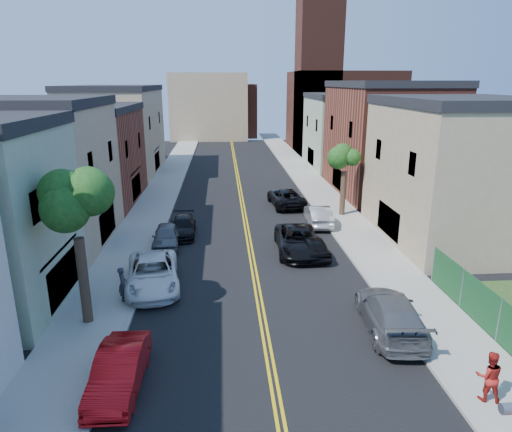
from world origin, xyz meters
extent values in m
cube|color=gray|center=(-7.90, 40.00, 0.07)|extent=(3.20, 100.00, 0.15)
cube|color=gray|center=(7.90, 40.00, 0.07)|extent=(3.20, 100.00, 0.15)
cube|color=gray|center=(-6.15, 40.00, 0.07)|extent=(0.30, 100.00, 0.15)
cube|color=gray|center=(6.15, 40.00, 0.07)|extent=(0.30, 100.00, 0.15)
cube|color=#998466|center=(-14.00, 25.00, 4.50)|extent=(9.00, 10.00, 9.00)
cube|color=brown|center=(-14.00, 36.00, 4.00)|extent=(9.00, 12.00, 8.00)
cube|color=#998466|center=(-14.00, 50.00, 4.75)|extent=(9.00, 16.00, 9.50)
cube|color=#998466|center=(14.00, 24.00, 4.50)|extent=(9.00, 12.00, 9.00)
cube|color=brown|center=(14.00, 38.00, 5.00)|extent=(9.00, 14.00, 10.00)
cube|color=gray|center=(14.00, 52.00, 4.25)|extent=(9.00, 12.00, 8.50)
cube|color=#4C2319|center=(17.50, 68.00, 6.00)|extent=(16.00, 14.00, 12.00)
cube|color=#4C2319|center=(12.50, 64.00, 11.00)|extent=(6.00, 6.00, 22.00)
cube|color=#998466|center=(-4.00, 82.00, 6.00)|extent=(14.00, 8.00, 12.00)
cube|color=brown|center=(0.00, 86.00, 5.00)|extent=(10.00, 8.00, 10.00)
cylinder|color=#3B2C1D|center=(-7.90, 14.00, 2.13)|extent=(0.44, 0.44, 3.96)
sphere|color=#103C11|center=(-7.90, 14.00, 6.45)|extent=(5.20, 5.20, 5.20)
sphere|color=#103C11|center=(-7.38, 13.61, 7.49)|extent=(3.90, 3.90, 3.90)
sphere|color=#103C11|center=(-8.42, 14.52, 5.93)|extent=(3.64, 3.64, 3.64)
cylinder|color=#3B2C1D|center=(7.90, 30.00, 1.91)|extent=(0.44, 0.44, 3.52)
sphere|color=#103C11|center=(7.90, 30.00, 5.65)|extent=(4.40, 4.40, 4.40)
sphere|color=#103C11|center=(8.34, 29.67, 6.53)|extent=(3.30, 3.30, 3.30)
sphere|color=#103C11|center=(7.46, 30.44, 5.21)|extent=(3.08, 3.08, 3.08)
imported|color=#BA0C0F|center=(-5.50, 9.29, 0.73)|extent=(1.63, 4.45, 1.45)
imported|color=silver|center=(-5.50, 17.63, 0.80)|extent=(3.38, 6.05, 1.60)
imported|color=#515458|center=(-5.50, 23.83, 0.72)|extent=(1.88, 4.31, 1.45)
imported|color=black|center=(-4.63, 26.12, 0.64)|extent=(1.92, 4.48, 1.29)
imported|color=#515358|center=(5.50, 12.47, 0.82)|extent=(2.78, 5.80, 1.63)
imported|color=black|center=(3.80, 21.37, 0.68)|extent=(1.86, 4.08, 1.36)
imported|color=#9D9EA4|center=(5.49, 27.79, 0.77)|extent=(1.81, 4.72, 1.53)
imported|color=black|center=(3.80, 33.45, 0.78)|extent=(3.09, 5.82, 1.56)
imported|color=black|center=(3.00, 22.14, 0.80)|extent=(2.83, 5.84, 1.60)
imported|color=#282830|center=(-6.70, 15.96, 1.01)|extent=(0.49, 0.68, 1.73)
imported|color=maroon|center=(7.08, 7.59, 1.06)|extent=(1.03, 0.89, 1.81)
camera|label=1|loc=(-1.69, -4.85, 10.55)|focal=31.89mm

